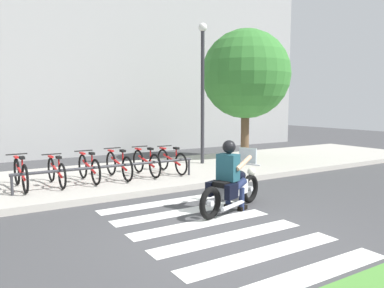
{
  "coord_description": "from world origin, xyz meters",
  "views": [
    {
      "loc": [
        -3.61,
        -4.66,
        2.14
      ],
      "look_at": [
        0.98,
        2.8,
        1.19
      ],
      "focal_mm": 35.11,
      "sensor_mm": 36.0,
      "label": 1
    }
  ],
  "objects_px": {
    "bicycle_1": "(56,171)",
    "bicycle_2": "(89,168)",
    "rider": "(230,171)",
    "bicycle_3": "(119,165)",
    "bike_rack": "(111,167)",
    "bicycle_5": "(172,161)",
    "street_lamp": "(203,82)",
    "bicycle_4": "(146,163)",
    "bicycle_0": "(21,174)",
    "tree_near_rack": "(246,74)",
    "motorcycle": "(232,188)"
  },
  "relations": [
    {
      "from": "bicycle_3",
      "to": "bike_rack",
      "type": "relative_size",
      "value": 0.38
    },
    {
      "from": "rider",
      "to": "bicycle_1",
      "type": "height_order",
      "value": "rider"
    },
    {
      "from": "bicycle_0",
      "to": "street_lamp",
      "type": "distance_m",
      "value": 6.21
    },
    {
      "from": "bicycle_2",
      "to": "street_lamp",
      "type": "xyz_separation_m",
      "value": [
        4.09,
        0.98,
        2.32
      ]
    },
    {
      "from": "bicycle_2",
      "to": "street_lamp",
      "type": "relative_size",
      "value": 0.35
    },
    {
      "from": "bicycle_5",
      "to": "bicycle_0",
      "type": "bearing_deg",
      "value": -179.99
    },
    {
      "from": "rider",
      "to": "bicycle_3",
      "type": "bearing_deg",
      "value": 105.31
    },
    {
      "from": "bicycle_1",
      "to": "bicycle_4",
      "type": "xyz_separation_m",
      "value": [
        2.39,
        -0.0,
        0.02
      ]
    },
    {
      "from": "bicycle_2",
      "to": "bike_rack",
      "type": "relative_size",
      "value": 0.36
    },
    {
      "from": "bicycle_5",
      "to": "rider",
      "type": "bearing_deg",
      "value": -99.83
    },
    {
      "from": "rider",
      "to": "bike_rack",
      "type": "distance_m",
      "value": 3.32
    },
    {
      "from": "bicycle_2",
      "to": "bike_rack",
      "type": "xyz_separation_m",
      "value": [
        0.4,
        -0.55,
        0.07
      ]
    },
    {
      "from": "bicycle_4",
      "to": "bicycle_5",
      "type": "distance_m",
      "value": 0.8
    },
    {
      "from": "bicycle_2",
      "to": "bicycle_5",
      "type": "bearing_deg",
      "value": 0.01
    },
    {
      "from": "rider",
      "to": "street_lamp",
      "type": "distance_m",
      "value": 5.48
    },
    {
      "from": "motorcycle",
      "to": "bicycle_0",
      "type": "xyz_separation_m",
      "value": [
        -3.44,
        3.54,
        0.06
      ]
    },
    {
      "from": "street_lamp",
      "to": "tree_near_rack",
      "type": "bearing_deg",
      "value": 10.57
    },
    {
      "from": "bike_rack",
      "to": "tree_near_rack",
      "type": "xyz_separation_m",
      "value": [
        5.84,
        1.93,
        2.62
      ]
    },
    {
      "from": "rider",
      "to": "street_lamp",
      "type": "xyz_separation_m",
      "value": [
        2.32,
        4.55,
        2.01
      ]
    },
    {
      "from": "bicycle_5",
      "to": "bicycle_4",
      "type": "bearing_deg",
      "value": -179.96
    },
    {
      "from": "bike_rack",
      "to": "tree_near_rack",
      "type": "height_order",
      "value": "tree_near_rack"
    },
    {
      "from": "bicycle_2",
      "to": "bike_rack",
      "type": "bearing_deg",
      "value": -54.26
    },
    {
      "from": "bicycle_4",
      "to": "tree_near_rack",
      "type": "bearing_deg",
      "value": 16.56
    },
    {
      "from": "bicycle_1",
      "to": "bicycle_2",
      "type": "distance_m",
      "value": 0.8
    },
    {
      "from": "motorcycle",
      "to": "bicycle_3",
      "type": "distance_m",
      "value": 3.69
    },
    {
      "from": "bicycle_3",
      "to": "motorcycle",
      "type": "bearing_deg",
      "value": -73.47
    },
    {
      "from": "tree_near_rack",
      "to": "bicycle_5",
      "type": "bearing_deg",
      "value": -160.26
    },
    {
      "from": "bicycle_4",
      "to": "tree_near_rack",
      "type": "distance_m",
      "value": 5.53
    },
    {
      "from": "bicycle_1",
      "to": "street_lamp",
      "type": "distance_m",
      "value": 5.5
    },
    {
      "from": "motorcycle",
      "to": "rider",
      "type": "relative_size",
      "value": 1.41
    },
    {
      "from": "bicycle_2",
      "to": "bicycle_1",
      "type": "bearing_deg",
      "value": 179.94
    },
    {
      "from": "rider",
      "to": "bicycle_3",
      "type": "distance_m",
      "value": 3.71
    },
    {
      "from": "motorcycle",
      "to": "bicycle_4",
      "type": "bearing_deg",
      "value": 94.1
    },
    {
      "from": "motorcycle",
      "to": "bicycle_5",
      "type": "relative_size",
      "value": 1.22
    },
    {
      "from": "street_lamp",
      "to": "motorcycle",
      "type": "bearing_deg",
      "value": -116.38
    },
    {
      "from": "tree_near_rack",
      "to": "bike_rack",
      "type": "bearing_deg",
      "value": -161.67
    },
    {
      "from": "rider",
      "to": "bicycle_1",
      "type": "relative_size",
      "value": 0.86
    },
    {
      "from": "motorcycle",
      "to": "bicycle_5",
      "type": "height_order",
      "value": "motorcycle"
    },
    {
      "from": "rider",
      "to": "bicycle_2",
      "type": "relative_size",
      "value": 0.86
    },
    {
      "from": "bicycle_5",
      "to": "street_lamp",
      "type": "height_order",
      "value": "street_lamp"
    },
    {
      "from": "bicycle_2",
      "to": "tree_near_rack",
      "type": "xyz_separation_m",
      "value": [
        6.23,
        1.38,
        2.69
      ]
    },
    {
      "from": "bike_rack",
      "to": "bicycle_1",
      "type": "bearing_deg",
      "value": 155.11
    },
    {
      "from": "rider",
      "to": "bicycle_5",
      "type": "relative_size",
      "value": 0.86
    },
    {
      "from": "bicycle_2",
      "to": "tree_near_rack",
      "type": "distance_m",
      "value": 6.93
    },
    {
      "from": "bicycle_0",
      "to": "bike_rack",
      "type": "distance_m",
      "value": 2.07
    },
    {
      "from": "bicycle_1",
      "to": "bicycle_5",
      "type": "relative_size",
      "value": 1.0
    },
    {
      "from": "bicycle_3",
      "to": "tree_near_rack",
      "type": "xyz_separation_m",
      "value": [
        5.44,
        1.38,
        2.68
      ]
    },
    {
      "from": "bicycle_5",
      "to": "tree_near_rack",
      "type": "height_order",
      "value": "tree_near_rack"
    },
    {
      "from": "motorcycle",
      "to": "bicycle_2",
      "type": "distance_m",
      "value": 3.99
    },
    {
      "from": "bicycle_0",
      "to": "bicycle_4",
      "type": "height_order",
      "value": "bicycle_0"
    }
  ]
}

